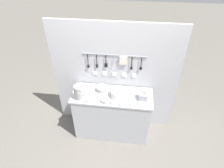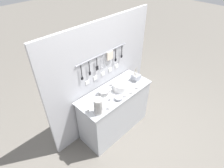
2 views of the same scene
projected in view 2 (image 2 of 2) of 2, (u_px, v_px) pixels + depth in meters
The scene contains 18 objects.
ground_plane at pixel (114, 127), 3.57m from camera, with size 20.00×20.00×0.00m, color #666059.
counter at pixel (115, 111), 3.30m from camera, with size 1.31×0.53×0.88m.
back_wall at pixel (102, 78), 3.13m from camera, with size 2.11×0.11×1.98m.
bowl_stack_nested_right at pixel (103, 92), 2.94m from camera, with size 0.16×0.16×0.10m.
bowl_stack_back_corner at pixel (98, 106), 2.58m from camera, with size 0.12×0.12×0.26m.
plate_stack at pixel (121, 86), 3.04m from camera, with size 0.24×0.24×0.12m.
steel_mixing_bowl at pixel (118, 98), 2.87m from camera, with size 0.12×0.12×0.04m.
cutlery_caddy at pixel (136, 77), 3.25m from camera, with size 0.13×0.13×0.26m.
cup_by_caddy at pixel (137, 87), 3.08m from camera, with size 0.05×0.05×0.04m.
cup_back_left at pixel (136, 74), 3.38m from camera, with size 0.05×0.05×0.04m.
cup_edge_near at pixel (110, 99), 2.86m from camera, with size 0.05×0.05×0.04m.
cup_back_right at pixel (109, 108), 2.71m from camera, with size 0.05×0.05×0.04m.
cup_edge_far at pixel (88, 110), 2.67m from camera, with size 0.05×0.05×0.04m.
cup_front_left at pixel (126, 95), 2.92m from camera, with size 0.05×0.05×0.04m.
cup_front_right at pixel (99, 106), 2.74m from camera, with size 0.05×0.05×0.04m.
cup_centre at pixel (111, 90), 3.03m from camera, with size 0.05×0.05×0.04m.
cup_mid_row at pixel (132, 92), 2.98m from camera, with size 0.05×0.05×0.04m.
cup_beside_plates at pixel (111, 84), 3.15m from camera, with size 0.05×0.05×0.04m.
Camera 2 is at (-1.68, -1.60, 2.84)m, focal length 30.00 mm.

